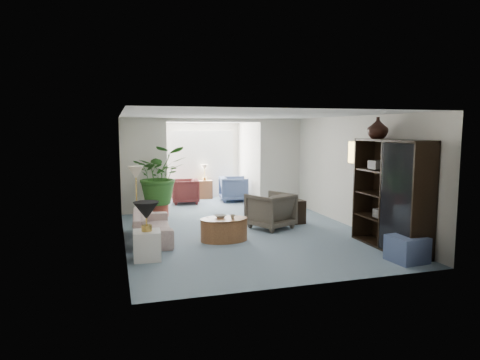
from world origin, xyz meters
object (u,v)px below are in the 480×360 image
object	(u,v)px
cabinet_urn	(378,128)
entertainment_cabinet	(391,195)
sunroom_chair_maroon	(185,191)
coffee_cup	(233,217)
end_table	(147,245)
ottoman	(407,249)
sunroom_chair_blue	(234,189)
plant_pot	(161,210)
coffee_table	(224,229)
table_lamp	(146,211)
wingback_chair	(270,210)
sunroom_table	(205,189)
framed_picture	(357,153)
side_table_dark	(294,212)
coffee_bowl	(220,216)
sofa	(152,226)
floor_lamp	(136,172)

from	to	relation	value
cabinet_urn	entertainment_cabinet	bearing A→B (deg)	-90.00
entertainment_cabinet	sunroom_chair_maroon	world-z (taller)	entertainment_cabinet
coffee_cup	end_table	bearing A→B (deg)	-156.43
ottoman	sunroom_chair_blue	xyz separation A→B (m)	(-1.16, 6.70, 0.16)
cabinet_urn	plant_pot	world-z (taller)	cabinet_urn
coffee_table	plant_pot	distance (m)	2.94
entertainment_cabinet	cabinet_urn	distance (m)	1.32
end_table	coffee_table	world-z (taller)	end_table
table_lamp	wingback_chair	bearing A→B (deg)	29.62
plant_pot	sunroom_table	world-z (taller)	sunroom_table
framed_picture	cabinet_urn	distance (m)	1.23
wingback_chair	side_table_dark	world-z (taller)	wingback_chair
plant_pot	sunroom_chair_blue	world-z (taller)	sunroom_chair_blue
wingback_chair	end_table	bearing A→B (deg)	2.82
coffee_table	wingback_chair	size ratio (longest dim) A/B	1.08
entertainment_cabinet	coffee_bowl	bearing A→B (deg)	152.06
side_table_dark	ottoman	world-z (taller)	side_table_dark
coffee_cup	sunroom_chair_maroon	distance (m)	4.62
coffee_cup	sunroom_chair_blue	size ratio (longest dim) A/B	0.11
framed_picture	table_lamp	distance (m)	4.80
sunroom_chair_blue	ottoman	bearing A→B (deg)	-163.76
ottoman	sunroom_chair_maroon	size ratio (longest dim) A/B	0.68
table_lamp	side_table_dark	world-z (taller)	table_lamp
framed_picture	cabinet_urn	bearing A→B (deg)	-101.96
end_table	entertainment_cabinet	size ratio (longest dim) A/B	0.25
end_table	plant_pot	bearing A→B (deg)	80.41
coffee_bowl	side_table_dark	xyz separation A→B (m)	(2.02, 0.96, -0.20)
sofa	plant_pot	distance (m)	2.31
ottoman	cabinet_urn	bearing A→B (deg)	80.92
sofa	wingback_chair	xyz separation A→B (m)	(2.64, 0.26, 0.13)
sofa	cabinet_urn	size ratio (longest dim) A/B	4.55
floor_lamp	coffee_table	bearing A→B (deg)	-47.05
wingback_chair	coffee_bowl	bearing A→B (deg)	-0.10
coffee_bowl	sunroom_chair_blue	world-z (taller)	sunroom_chair_blue
coffee_table	side_table_dark	xyz separation A→B (m)	(1.97, 1.06, 0.05)
sofa	wingback_chair	world-z (taller)	wingback_chair
floor_lamp	sunroom_chair_maroon	size ratio (longest dim) A/B	0.45
entertainment_cabinet	sunroom_chair_maroon	xyz separation A→B (m)	(-2.86, 5.93, -0.65)
ottoman	wingback_chair	bearing A→B (deg)	114.44
coffee_cup	sunroom_table	distance (m)	5.39
coffee_table	sunroom_chair_blue	distance (m)	4.74
sunroom_table	coffee_table	bearing A→B (deg)	-97.61
coffee_bowl	coffee_cup	bearing A→B (deg)	-45.00
table_lamp	cabinet_urn	world-z (taller)	cabinet_urn
sofa	table_lamp	size ratio (longest dim) A/B	4.28
sofa	sunroom_table	xyz separation A→B (m)	(2.07, 4.76, 0.02)
coffee_bowl	cabinet_urn	world-z (taller)	cabinet_urn
sunroom_chair_maroon	sunroom_table	distance (m)	1.06
ottoman	side_table_dark	bearing A→B (deg)	101.18
cabinet_urn	sunroom_chair_maroon	bearing A→B (deg)	117.81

